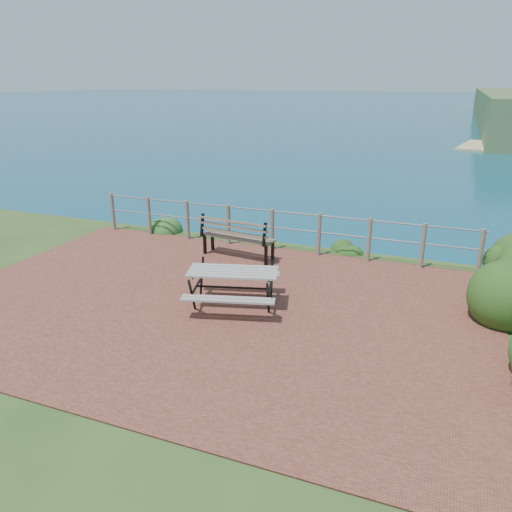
{
  "coord_description": "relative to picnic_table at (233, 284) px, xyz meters",
  "views": [
    {
      "loc": [
        3.86,
        -7.45,
        3.89
      ],
      "look_at": [
        0.59,
        0.81,
        0.75
      ],
      "focal_mm": 35.0,
      "sensor_mm": 36.0,
      "label": 1
    }
  ],
  "objects": [
    {
      "name": "safety_railing",
      "position": [
        -0.43,
        3.26,
        0.14
      ],
      "size": [
        9.4,
        0.1,
        1.0
      ],
      "color": "#6B5B4C",
      "rests_on": "ground"
    },
    {
      "name": "shrub_lip_east",
      "position": [
        1.37,
        3.91,
        -0.43
      ],
      "size": [
        0.71,
        0.71,
        0.42
      ],
      "primitive_type": "ellipsoid",
      "color": "#1D4013",
      "rests_on": "ground"
    },
    {
      "name": "picnic_table",
      "position": [
        0.0,
        0.0,
        0.0
      ],
      "size": [
        1.71,
        1.34,
        0.67
      ],
      "rotation": [
        0.0,
        0.0,
        0.27
      ],
      "color": "gray",
      "rests_on": "ground"
    },
    {
      "name": "shrub_right_edge",
      "position": [
        4.71,
        3.39,
        -0.43
      ],
      "size": [
        1.2,
        1.2,
        1.71
      ],
      "primitive_type": "ellipsoid",
      "color": "#1D4013",
      "rests_on": "ground"
    },
    {
      "name": "park_bench",
      "position": [
        -0.97,
        2.44,
        0.22
      ],
      "size": [
        1.79,
        0.65,
        0.99
      ],
      "rotation": [
        0.0,
        0.0,
        -0.12
      ],
      "color": "brown",
      "rests_on": "ground"
    },
    {
      "name": "shrub_lip_west",
      "position": [
        -3.62,
        3.8,
        -0.43
      ],
      "size": [
        0.84,
        0.84,
        0.6
      ],
      "primitive_type": "ellipsoid",
      "color": "#2F5B22",
      "rests_on": "ground"
    },
    {
      "name": "ground",
      "position": [
        -0.43,
        -0.09,
        -0.43
      ],
      "size": [
        10.0,
        7.0,
        0.12
      ],
      "primitive_type": "cube",
      "color": "brown",
      "rests_on": "ground"
    },
    {
      "name": "ocean",
      "position": [
        -0.43,
        199.91,
        -0.43
      ],
      "size": [
        1200.0,
        1200.0,
        0.0
      ],
      "primitive_type": "plane",
      "color": "#126271",
      "rests_on": "ground"
    }
  ]
}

